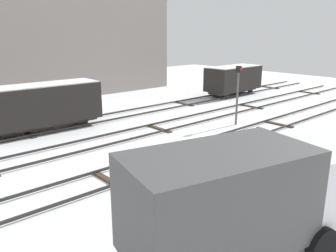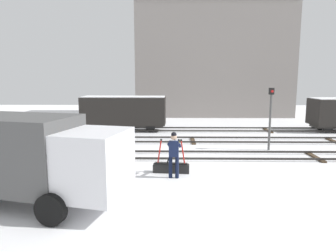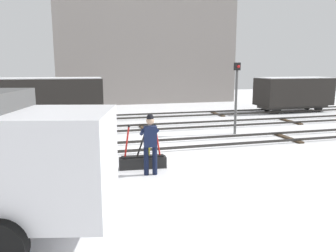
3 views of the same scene
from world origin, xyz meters
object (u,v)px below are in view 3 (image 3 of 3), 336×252
(switch_lever_frame, at_px, (143,161))
(rail_worker, at_px, (150,140))
(freight_car_far_end, at_px, (294,92))
(signal_post, at_px, (236,90))
(freight_car_mid_siding, at_px, (49,97))

(switch_lever_frame, distance_m, rail_worker, 1.07)
(rail_worker, bearing_deg, switch_lever_frame, 103.41)
(switch_lever_frame, height_order, freight_car_far_end, freight_car_far_end)
(rail_worker, height_order, signal_post, signal_post)
(freight_car_mid_siding, distance_m, freight_car_far_end, 16.66)
(freight_car_mid_siding, bearing_deg, rail_worker, -70.46)
(switch_lever_frame, height_order, rail_worker, rail_worker)
(rail_worker, distance_m, freight_car_far_end, 17.07)
(rail_worker, bearing_deg, signal_post, 47.65)
(switch_lever_frame, relative_size, freight_car_far_end, 0.29)
(switch_lever_frame, bearing_deg, freight_car_far_end, 43.28)
(switch_lever_frame, height_order, freight_car_mid_siding, freight_car_mid_siding)
(signal_post, xyz_separation_m, freight_car_mid_siding, (-8.98, 6.20, -0.65))
(rail_worker, bearing_deg, freight_car_far_end, 45.30)
(rail_worker, xyz_separation_m, freight_car_far_end, (12.96, 11.10, 0.35))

